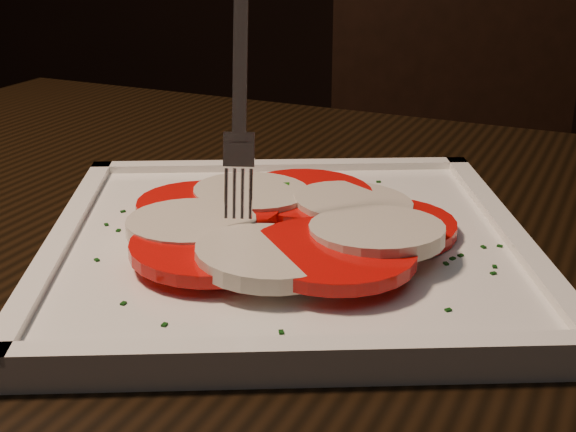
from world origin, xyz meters
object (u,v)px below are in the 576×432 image
(chair, at_px, (452,181))
(plate, at_px, (288,247))
(table, at_px, (344,391))
(fork, at_px, (241,74))

(chair, height_order, plate, chair)
(table, distance_m, chair, 0.85)
(table, relative_size, chair, 1.38)
(table, height_order, plate, plate)
(plate, bearing_deg, chair, 88.99)
(plate, height_order, fork, fork)
(plate, bearing_deg, fork, 174.48)
(chair, bearing_deg, table, -101.99)
(fork, bearing_deg, chair, 72.28)
(table, distance_m, fork, 0.23)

